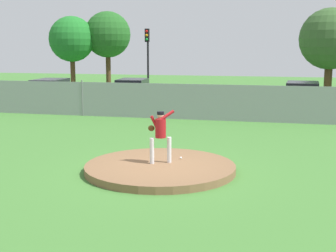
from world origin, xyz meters
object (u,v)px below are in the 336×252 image
object	(u,v)px
parked_car_champagne	(302,97)
parked_car_white	(51,92)
parked_car_charcoal	(132,93)
baseball	(181,158)
traffic_cone_orange	(272,109)
traffic_light_near	(148,52)
pitcher_youth	(160,131)

from	to	relation	value
parked_car_champagne	parked_car_white	world-z (taller)	parked_car_champagne
parked_car_white	parked_car_charcoal	size ratio (longest dim) A/B	1.07
parked_car_white	baseball	bearing A→B (deg)	-49.85
parked_car_white	traffic_cone_orange	bearing A→B (deg)	-4.49
parked_car_champagne	parked_car_charcoal	size ratio (longest dim) A/B	1.00
parked_car_white	traffic_light_near	world-z (taller)	traffic_light_near
pitcher_youth	traffic_light_near	world-z (taller)	traffic_light_near
baseball	traffic_light_near	distance (m)	18.69
parked_car_champagne	traffic_cone_orange	world-z (taller)	parked_car_champagne
baseball	traffic_light_near	size ratio (longest dim) A/B	0.02
parked_car_champagne	traffic_light_near	bearing A→B (deg)	159.76
baseball	parked_car_charcoal	xyz separation A→B (m)	(-5.95, 13.77, 0.56)
baseball	traffic_light_near	xyz separation A→B (m)	(-5.99, 17.44, 3.09)
parked_car_champagne	traffic_light_near	size ratio (longest dim) A/B	0.91
pitcher_youth	parked_car_white	distance (m)	17.94
pitcher_youth	traffic_light_near	size ratio (longest dim) A/B	0.33
parked_car_champagne	parked_car_white	size ratio (longest dim) A/B	0.93
parked_car_champagne	parked_car_charcoal	bearing A→B (deg)	179.43
baseball	parked_car_white	bearing A→B (deg)	130.15
parked_car_charcoal	parked_car_white	bearing A→B (deg)	-177.96
parked_car_charcoal	traffic_light_near	xyz separation A→B (m)	(-0.04, 3.67, 2.53)
baseball	parked_car_champagne	xyz separation A→B (m)	(4.26, 13.66, 0.55)
parked_car_white	traffic_cone_orange	distance (m)	14.12
pitcher_youth	parked_car_white	world-z (taller)	pitcher_youth
parked_car_charcoal	traffic_cone_orange	size ratio (longest dim) A/B	8.10
parked_car_white	traffic_light_near	distance (m)	7.17
parked_car_champagne	parked_car_white	distance (m)	15.70
traffic_cone_orange	parked_car_champagne	bearing A→B (deg)	36.25
pitcher_youth	parked_car_white	bearing A→B (deg)	127.63
baseball	parked_car_white	xyz separation A→B (m)	(-11.45, 13.57, 0.52)
traffic_cone_orange	traffic_light_near	world-z (taller)	traffic_light_near
parked_car_white	pitcher_youth	bearing A→B (deg)	-52.37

